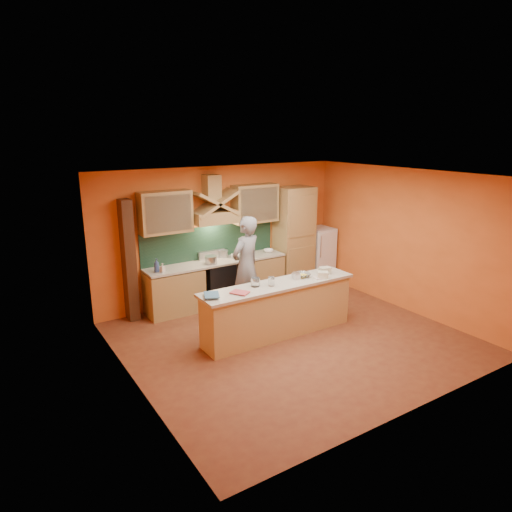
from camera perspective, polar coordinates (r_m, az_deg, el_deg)
floor at (r=8.05m, az=4.58°, el=-10.29°), size 5.50×5.00×0.01m
ceiling at (r=7.29m, az=5.06°, el=9.96°), size 5.50×5.00×0.01m
wall_back at (r=9.59m, az=-4.23°, el=2.83°), size 5.50×0.02×2.80m
wall_front at (r=5.87m, az=19.77°, el=-6.37°), size 5.50×0.02×2.80m
wall_left at (r=6.35m, az=-15.47°, el=-4.35°), size 0.02×5.00×2.80m
wall_right at (r=9.42m, az=18.28°, el=1.85°), size 0.02×5.00×2.80m
base_cabinet_left at (r=9.09m, az=-10.18°, el=-4.46°), size 1.10×0.60×0.86m
base_cabinet_right at (r=9.92m, az=0.01°, el=-2.52°), size 1.10×0.60×0.86m
counter_top at (r=9.33m, az=-4.92°, el=-0.73°), size 3.00×0.62×0.04m
stove at (r=9.46m, az=-4.86°, el=-3.35°), size 0.60×0.58×0.90m
backsplash at (r=9.48m, az=-5.77°, el=1.71°), size 3.00×0.03×0.70m
range_hood at (r=9.16m, az=-5.20°, el=4.88°), size 0.92×0.50×0.24m
hood_chimney at (r=9.16m, az=-5.58°, el=8.54°), size 0.30×0.30×0.50m
upper_cabinet_left at (r=8.79m, az=-11.28°, el=5.40°), size 1.00×0.35×0.80m
upper_cabinet_right at (r=9.68m, az=-0.14°, el=6.60°), size 1.00×0.35×0.80m
pantry_column at (r=10.27m, az=4.73°, el=2.23°), size 0.80×0.60×2.30m
fridge at (r=10.85m, az=7.83°, el=0.14°), size 0.58×0.60×1.30m
trim_column_left at (r=8.77m, az=-15.60°, el=-0.62°), size 0.20×0.30×2.30m
island_body at (r=8.04m, az=2.78°, el=-6.87°), size 2.80×0.55×0.88m
island_top at (r=7.87m, az=2.83°, el=-3.63°), size 2.90×0.62×0.05m
person at (r=8.82m, az=-1.26°, el=-1.19°), size 0.81×0.66×1.93m
pot_large at (r=9.13m, az=-5.64°, el=-0.59°), size 0.31×0.31×0.15m
pot_small at (r=9.55m, az=-4.12°, el=0.16°), size 0.19×0.19×0.16m
soap_bottle_a at (r=8.70m, az=-11.60°, el=-1.45°), size 0.10×0.10×0.17m
soap_bottle_b at (r=8.72m, az=-12.33°, el=-1.15°), size 0.13×0.13×0.26m
bowl_back at (r=9.94m, az=1.57°, el=0.65°), size 0.27×0.27×0.07m
dish_rack at (r=9.43m, az=-2.16°, el=-0.07°), size 0.30×0.25×0.10m
book_lower at (r=7.30m, az=-2.43°, el=-4.85°), size 0.33×0.35×0.03m
book_upper at (r=7.25m, az=-6.49°, el=-4.93°), size 0.34×0.39×0.02m
jar_large at (r=7.69m, az=-0.09°, el=-3.28°), size 0.19×0.19×0.15m
jar_small at (r=7.72m, az=1.93°, el=-3.21°), size 0.11×0.11×0.15m
kitchen_scale at (r=8.11m, az=5.04°, el=-2.54°), size 0.14×0.14×0.10m
mixing_bowl at (r=8.24m, az=5.79°, el=-2.37°), size 0.35×0.35×0.07m
cloth at (r=8.22m, az=8.01°, el=-2.68°), size 0.26×0.22×0.01m
grocery_bag_a at (r=8.45m, az=8.61°, el=-1.80°), size 0.22×0.20×0.13m
grocery_bag_b at (r=8.22m, az=8.35°, el=-2.35°), size 0.23×0.23×0.11m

